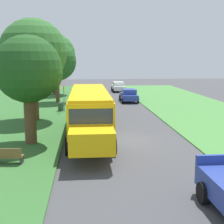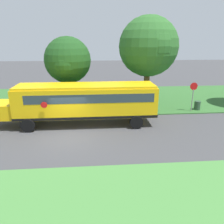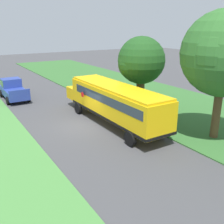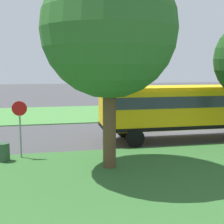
% 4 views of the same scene
% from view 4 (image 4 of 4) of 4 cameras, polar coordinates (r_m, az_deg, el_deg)
% --- Properties ---
extents(ground_plane, '(120.00, 120.00, 0.00)m').
position_cam_4_polar(ground_plane, '(21.93, 14.20, -3.26)').
color(ground_plane, '#424244').
extents(grass_far_side, '(10.00, 80.00, 0.07)m').
position_cam_4_polar(grass_far_side, '(30.15, 6.79, 0.13)').
color(grass_far_side, '#47843D').
rests_on(grass_far_side, ground).
extents(school_bus, '(2.85, 12.42, 3.16)m').
position_cam_4_polar(school_bus, '(19.16, 14.73, 0.91)').
color(school_bus, yellow).
rests_on(school_bus, ground).
extents(oak_tree_roadside_mid, '(5.53, 5.51, 8.53)m').
position_cam_4_polar(oak_tree_roadside_mid, '(13.08, -0.95, 14.75)').
color(oak_tree_roadside_mid, brown).
rests_on(oak_tree_roadside_mid, ground).
extents(stop_sign, '(0.08, 0.68, 2.74)m').
position_cam_4_polar(stop_sign, '(15.00, -16.48, -1.90)').
color(stop_sign, gray).
rests_on(stop_sign, ground).
extents(trash_bin, '(0.56, 0.56, 0.90)m').
position_cam_4_polar(trash_bin, '(14.98, -19.25, -7.09)').
color(trash_bin, '#2D4C33').
rests_on(trash_bin, ground).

